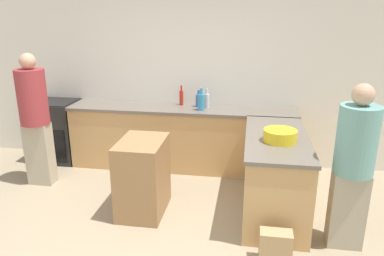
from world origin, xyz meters
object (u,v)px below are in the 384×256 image
Objects in this scene: hot_sauce_bottle at (181,97)px; person_by_range at (35,116)px; range_oven at (58,131)px; paper_bag at (275,247)px; water_bottle_blue at (199,100)px; island_table at (143,177)px; dish_soap_bottle at (201,102)px; vinegar_bottle_clear at (207,100)px; person_at_peninsula at (353,163)px; mixing_bowl at (280,136)px.

person_by_range reaches higher than hot_sauce_bottle.
paper_bag is (3.20, -2.03, -0.30)m from range_oven.
water_bottle_blue is at bearing 24.43° from person_by_range.
dish_soap_bottle is (0.50, 1.22, 0.60)m from island_table.
vinegar_bottle_clear is 2.32m from person_at_peninsula.
person_at_peninsula is 1.07m from paper_bag.
water_bottle_blue is at bearing 2.18° from range_oven.
person_by_range is (-2.00, -0.91, -0.07)m from water_bottle_blue.
mixing_bowl is (3.24, -1.23, 0.52)m from range_oven.
hot_sauce_bottle reaches higher than paper_bag.
island_table is at bearing -107.23° from water_bottle_blue.
dish_soap_bottle is (-1.00, 1.13, 0.06)m from mixing_bowl.
person_by_range reaches higher than mixing_bowl.
range_oven is 4.24m from person_at_peninsula.
person_at_peninsula is at bearing -12.50° from person_by_range.
paper_bag is (3.02, -1.20, -0.78)m from person_by_range.
island_table is at bearing -112.22° from dish_soap_bottle.
range_oven reaches higher than paper_bag.
hot_sauce_bottle is at bearing 83.21° from island_table.
range_oven is at bearing -175.78° from hot_sauce_bottle.
dish_soap_bottle reaches higher than range_oven.
mixing_bowl is 1.10× the size of paper_bag.
paper_bag is at bearing -92.45° from mixing_bowl.
person_at_peninsula is at bearing -32.37° from mixing_bowl.
hot_sauce_bottle is at bearing 167.46° from water_bottle_blue.
island_table is 1.64m from paper_bag.
island_table is at bearing 154.32° from paper_bag.
person_by_range is at bearing 167.50° from person_at_peninsula.
mixing_bowl is 0.78m from person_at_peninsula.
range_oven is at bearing 157.04° from person_at_peninsula.
mixing_bowl is 0.21× the size of person_at_peninsula.
mixing_bowl is 3.08m from person_by_range.
hot_sauce_bottle is at bearing 120.63° from paper_bag.
mixing_bowl is at bearing -7.62° from person_by_range.
range_oven is 3.50m from mixing_bowl.
vinegar_bottle_clear is 0.86× the size of paper_bag.
dish_soap_bottle reaches higher than paper_bag.
person_by_range reaches higher than paper_bag.
water_bottle_blue is 2.43m from person_at_peninsula.
hot_sauce_bottle is 0.91× the size of paper_bag.
mixing_bowl is 1.69m from water_bottle_blue.
dish_soap_bottle is 0.18× the size of person_by_range.
dish_soap_bottle is 0.41m from hot_sauce_bottle.
person_by_range is 5.49× the size of paper_bag.
island_table is (1.74, -1.33, -0.03)m from range_oven.
vinegar_bottle_clear is (0.56, 1.37, 0.59)m from island_table.
island_table is 1.60m from vinegar_bottle_clear.
range_oven is at bearing 159.13° from mixing_bowl.
hot_sauce_bottle is 0.18× the size of person_at_peninsula.
water_bottle_blue is 2.50m from paper_bag.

